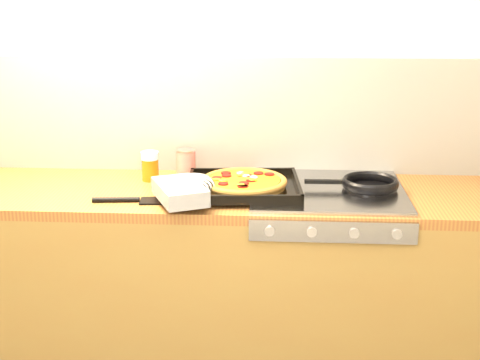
# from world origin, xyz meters

# --- Properties ---
(room_shell) EXTENTS (3.20, 3.20, 3.20)m
(room_shell) POSITION_xyz_m (0.00, 1.39, 1.15)
(room_shell) COLOR white
(room_shell) RESTS_ON ground
(counter_run) EXTENTS (3.20, 0.62, 0.90)m
(counter_run) POSITION_xyz_m (0.00, 1.10, 0.45)
(counter_run) COLOR brown
(counter_run) RESTS_ON ground
(stovetop) EXTENTS (0.60, 0.56, 0.02)m
(stovetop) POSITION_xyz_m (0.45, 1.10, 0.91)
(stovetop) COLOR #95959A
(stovetop) RESTS_ON counter_run
(pizza_on_tray) EXTENTS (0.58, 0.54, 0.07)m
(pizza_on_tray) POSITION_xyz_m (0.05, 1.02, 0.95)
(pizza_on_tray) COLOR black
(pizza_on_tray) RESTS_ON stovetop
(frying_pan) EXTENTS (0.37, 0.23, 0.04)m
(frying_pan) POSITION_xyz_m (0.61, 1.10, 0.94)
(frying_pan) COLOR black
(frying_pan) RESTS_ON stovetop
(tomato_can) EXTENTS (0.10, 0.10, 0.12)m
(tomato_can) POSITION_xyz_m (-0.15, 1.29, 0.96)
(tomato_can) COLOR maroon
(tomato_can) RESTS_ON counter_run
(juice_glass) EXTENTS (0.08, 0.08, 0.12)m
(juice_glass) POSITION_xyz_m (-0.29, 1.22, 0.96)
(juice_glass) COLOR #E7580D
(juice_glass) RESTS_ON counter_run
(wooden_spoon) EXTENTS (0.30, 0.07, 0.02)m
(wooden_spoon) POSITION_xyz_m (0.21, 1.32, 0.91)
(wooden_spoon) COLOR #9D7742
(wooden_spoon) RESTS_ON counter_run
(black_spatula) EXTENTS (0.29, 0.09, 0.02)m
(black_spatula) POSITION_xyz_m (-0.30, 0.93, 0.91)
(black_spatula) COLOR black
(black_spatula) RESTS_ON counter_run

